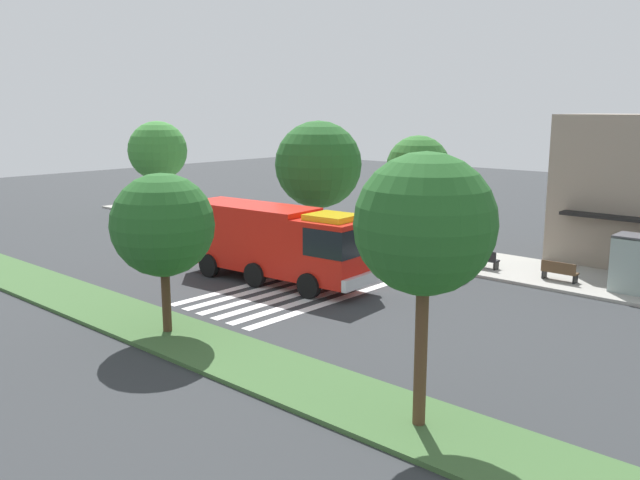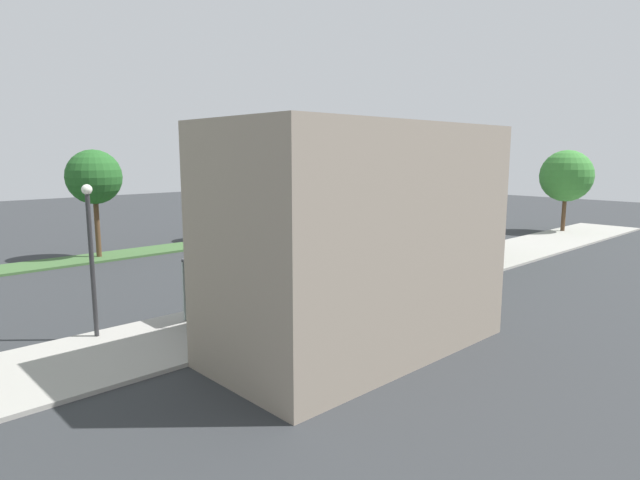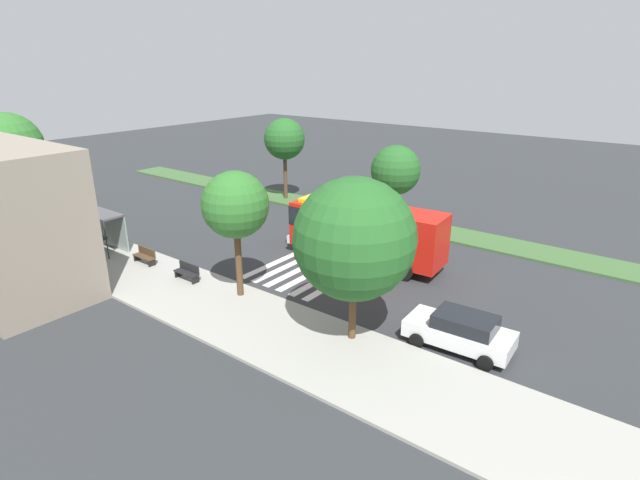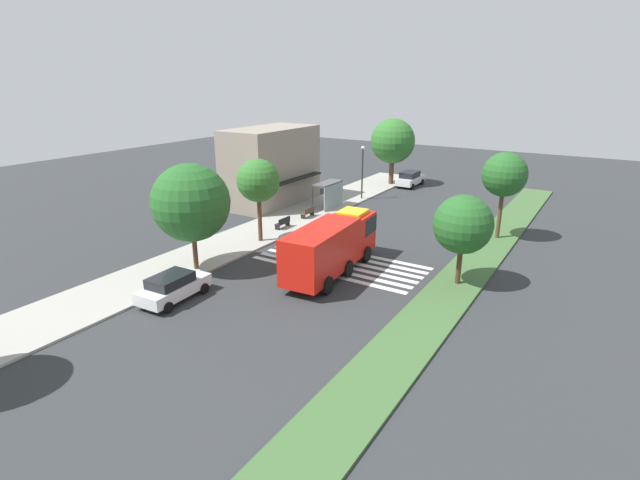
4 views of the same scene
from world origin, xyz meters
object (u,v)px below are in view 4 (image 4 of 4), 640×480
at_px(bus_stop_shelter, 331,190).
at_px(median_tree_west, 505,175).
at_px(street_lamp, 362,167).
at_px(median_tree_far_west, 463,225).
at_px(parked_car_west, 173,287).
at_px(bench_west_of_shelter, 283,223).
at_px(sidewalk_tree_west, 191,203).
at_px(parked_car_mid, 410,178).
at_px(bench_near_shelter, 308,212).
at_px(fire_truck, 333,243).
at_px(sidewalk_tree_center, 258,181).
at_px(sidewalk_tree_far_east, 393,141).

xyz_separation_m(bus_stop_shelter, median_tree_west, (-0.97, -16.01, 3.29)).
xyz_separation_m(street_lamp, median_tree_far_west, (-16.49, -15.16, 0.53)).
xyz_separation_m(parked_car_west, bench_west_of_shelter, (14.40, 2.66, -0.24)).
xyz_separation_m(sidewalk_tree_west, median_tree_far_west, (6.81, -15.56, -0.73)).
distance_m(parked_car_mid, bench_near_shelter, 18.08).
xyz_separation_m(fire_truck, sidewalk_tree_center, (2.19, 7.87, 2.88)).
bearing_deg(sidewalk_tree_west, sidewalk_tree_far_east, 0.00).
relative_size(bus_stop_shelter, street_lamp, 0.64).
bearing_deg(street_lamp, sidewalk_tree_center, 178.61).
bearing_deg(parked_car_west, sidewalk_tree_far_east, 0.67).
distance_m(sidewalk_tree_far_east, median_tree_west, 21.15).
bearing_deg(street_lamp, median_tree_far_west, -137.42).
height_order(fire_truck, bench_west_of_shelter, fire_truck).
xyz_separation_m(parked_car_west, parked_car_mid, (36.16, 0.00, 0.07)).
relative_size(sidewalk_tree_west, median_tree_west, 1.04).
bearing_deg(sidewalk_tree_center, fire_truck, -105.54).
relative_size(parked_car_west, street_lamp, 0.82).
bearing_deg(median_tree_far_west, bench_near_shelter, 64.81).
relative_size(parked_car_mid, median_tree_west, 0.69).
height_order(street_lamp, median_tree_far_west, median_tree_far_west).
bearing_deg(sidewalk_tree_far_east, street_lamp, -177.27).
distance_m(parked_car_west, bench_near_shelter, 18.47).
bearing_deg(street_lamp, sidewalk_tree_far_east, 2.73).
bearing_deg(median_tree_west, bench_west_of_shelter, 113.33).
xyz_separation_m(parked_car_mid, sidewalk_tree_far_east, (-0.53, 2.20, 4.24)).
xyz_separation_m(parked_car_west, sidewalk_tree_center, (10.78, 2.20, 4.03)).
relative_size(sidewalk_tree_west, sidewalk_tree_center, 1.10).
relative_size(bus_stop_shelter, sidewalk_tree_center, 0.55).
xyz_separation_m(bus_stop_shelter, bench_west_of_shelter, (-7.88, 0.00, -1.30)).
height_order(bench_west_of_shelter, sidewalk_tree_far_east, sidewalk_tree_far_east).
height_order(fire_truck, median_tree_far_west, median_tree_far_west).
xyz_separation_m(fire_truck, median_tree_west, (12.71, -7.68, 3.20)).
bearing_deg(bench_near_shelter, street_lamp, -5.43).
bearing_deg(parked_car_mid, fire_truck, -168.51).
height_order(sidewalk_tree_west, sidewalk_tree_center, sidewalk_tree_west).
bearing_deg(median_tree_far_west, sidewalk_tree_west, 113.64).
xyz_separation_m(parked_car_mid, median_tree_far_west, (-25.42, -13.36, 3.03)).
distance_m(bench_near_shelter, median_tree_far_west, 18.00).
height_order(parked_car_mid, bus_stop_shelter, bus_stop_shelter).
bearing_deg(bench_west_of_shelter, street_lamp, -3.80).
height_order(parked_car_mid, sidewalk_tree_west, sidewalk_tree_west).
xyz_separation_m(sidewalk_tree_far_east, median_tree_west, (-14.33, -15.56, 0.04)).
height_order(bench_west_of_shelter, median_tree_far_west, median_tree_far_west).
xyz_separation_m(bench_near_shelter, median_tree_far_west, (-7.53, -16.01, 3.34)).
bearing_deg(bus_stop_shelter, fire_truck, -148.69).
height_order(street_lamp, sidewalk_tree_west, sidewalk_tree_west).
height_order(fire_truck, sidewalk_tree_west, sidewalk_tree_west).
xyz_separation_m(sidewalk_tree_west, median_tree_west, (17.37, -15.56, 0.52)).
bearing_deg(bench_near_shelter, parked_car_mid, -8.44).
bearing_deg(parked_car_mid, sidewalk_tree_center, 174.91).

